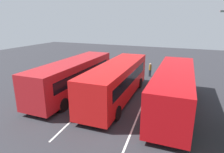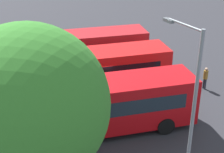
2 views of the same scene
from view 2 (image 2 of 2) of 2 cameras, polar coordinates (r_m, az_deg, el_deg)
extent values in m
plane|color=#2B2B30|center=(23.43, -3.40, -3.05)|extent=(70.26, 70.26, 0.00)
cube|color=#B70C11|center=(18.81, -1.84, -4.79)|extent=(10.80, 2.86, 2.70)
cube|color=#19232D|center=(20.16, 13.05, -0.95)|extent=(0.19, 2.24, 1.14)
cube|color=#19232D|center=(19.71, -2.66, -2.21)|extent=(9.01, 0.35, 0.87)
cube|color=#19232D|center=(17.61, -0.94, -5.86)|extent=(9.01, 0.35, 0.87)
cube|color=black|center=(19.98, 13.22, 0.20)|extent=(0.16, 2.03, 0.32)
cube|color=black|center=(21.05, 12.62, -5.47)|extent=(0.17, 2.34, 0.36)
cylinder|color=black|center=(21.31, 6.53, -4.77)|extent=(1.02, 0.31, 1.01)
cylinder|color=black|center=(19.42, 9.06, -8.24)|extent=(1.02, 0.31, 1.01)
cylinder|color=black|center=(20.14, -12.22, -7.19)|extent=(1.02, 0.31, 1.01)
cylinder|color=black|center=(18.14, -11.73, -11.24)|extent=(1.02, 0.31, 1.01)
cube|color=red|center=(22.85, -3.60, 0.95)|extent=(10.81, 2.92, 2.70)
cube|color=black|center=(24.07, 8.88, 3.89)|extent=(0.20, 2.24, 1.14)
cube|color=black|center=(23.84, -4.23, 2.86)|extent=(9.01, 0.40, 0.87)
cube|color=black|center=(21.61, -2.95, 0.41)|extent=(9.01, 0.40, 0.87)
cube|color=black|center=(23.92, 9.00, 4.88)|extent=(0.17, 2.03, 0.32)
cube|color=black|center=(24.82, 8.66, -0.10)|extent=(0.18, 2.34, 0.36)
cylinder|color=black|center=(25.22, 3.57, 0.43)|extent=(1.02, 0.32, 1.01)
cylinder|color=black|center=(23.19, 5.43, -2.04)|extent=(1.02, 0.32, 1.01)
cylinder|color=black|center=(24.12, -12.12, -1.38)|extent=(1.02, 0.32, 1.01)
cylinder|color=black|center=(21.98, -11.68, -4.15)|extent=(1.02, 0.32, 1.01)
cube|color=#AD191E|center=(26.54, -5.71, 4.48)|extent=(10.77, 2.73, 2.70)
cube|color=black|center=(27.49, 5.33, 6.87)|extent=(0.16, 2.24, 1.14)
cube|color=black|center=(27.58, -6.14, 6.01)|extent=(9.01, 0.24, 0.87)
cube|color=black|center=(25.28, -5.31, 4.19)|extent=(9.01, 0.24, 0.87)
cube|color=black|center=(27.36, 5.40, 7.75)|extent=(0.14, 2.03, 0.32)
cube|color=black|center=(28.15, 5.23, 3.29)|extent=(0.14, 2.34, 0.36)
cylinder|color=black|center=(28.72, 0.81, 3.71)|extent=(1.02, 0.30, 1.01)
cylinder|color=black|center=(26.57, 2.14, 1.82)|extent=(1.02, 0.30, 1.01)
cylinder|color=black|center=(27.90, -12.97, 2.35)|extent=(1.02, 0.30, 1.01)
cylinder|color=black|center=(25.68, -12.76, 0.28)|extent=(1.02, 0.30, 1.01)
cylinder|color=#232833|center=(24.82, 15.47, -1.25)|extent=(0.13, 0.13, 0.79)
cylinder|color=#232833|center=(24.92, 15.25, -1.10)|extent=(0.13, 0.13, 0.79)
cylinder|color=olive|center=(24.57, 15.55, 0.31)|extent=(0.38, 0.38, 0.63)
sphere|color=tan|center=(24.40, 15.66, 1.20)|extent=(0.22, 0.22, 0.22)
cylinder|color=gray|center=(14.85, 13.60, -5.81)|extent=(0.16, 0.16, 7.33)
cylinder|color=gray|center=(14.08, 12.23, 8.54)|extent=(0.72, 1.99, 0.10)
cube|color=slate|center=(14.84, 9.55, 9.31)|extent=(0.36, 0.59, 0.14)
ellipsoid|color=#337A28|center=(12.36, -13.74, -4.98)|extent=(5.81, 5.23, 6.10)
cube|color=silver|center=(21.65, -2.46, -5.62)|extent=(14.41, 1.37, 0.01)
cube|color=silver|center=(25.25, -4.21, -0.83)|extent=(14.41, 1.37, 0.01)
camera|label=1|loc=(19.24, -47.73, 2.90)|focal=30.92mm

